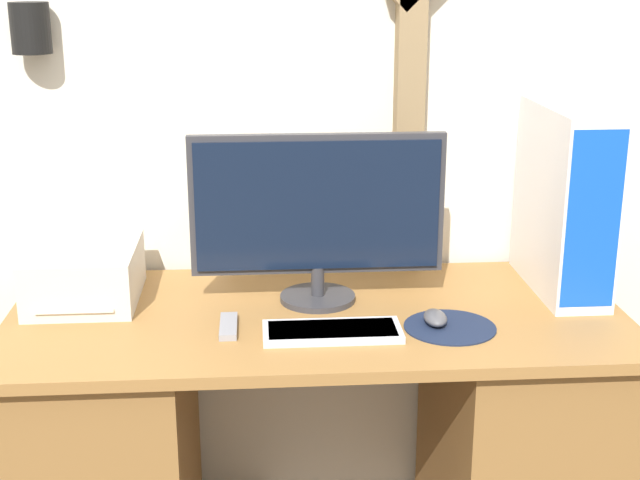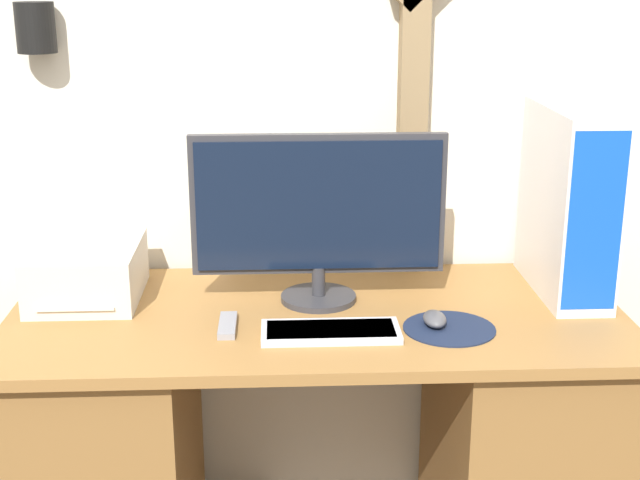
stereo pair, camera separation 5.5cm
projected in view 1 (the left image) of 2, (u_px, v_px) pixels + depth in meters
The scene contains 9 objects.
wall_back at pixel (309, 71), 2.58m from camera, with size 6.40×0.16×2.71m.
desk at pixel (317, 439), 2.46m from camera, with size 1.62×0.75×0.78m.
monitor at pixel (318, 211), 2.36m from camera, with size 0.68×0.21×0.46m.
keyboard at pixel (332, 331), 2.20m from camera, with size 0.34×0.14×0.02m.
mousepad at pixel (450, 327), 2.25m from camera, with size 0.23×0.23×0.00m.
mouse at pixel (435, 318), 2.26m from camera, with size 0.06×0.10×0.03m.
computer_tower at pixel (565, 200), 2.45m from camera, with size 0.16×0.44×0.52m.
printer at pixel (85, 274), 2.41m from camera, with size 0.28×0.34×0.15m.
remote_control at pixel (228, 326), 2.24m from camera, with size 0.04×0.15×0.02m.
Camera 1 is at (-0.15, -1.81, 1.66)m, focal length 50.00 mm.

